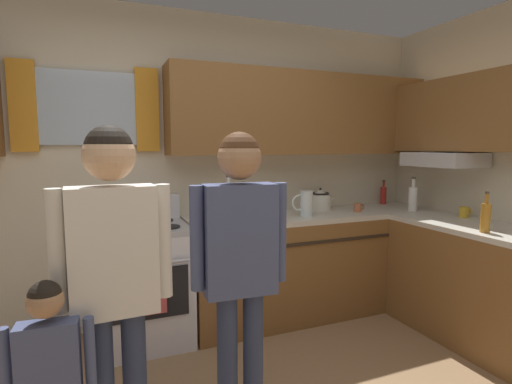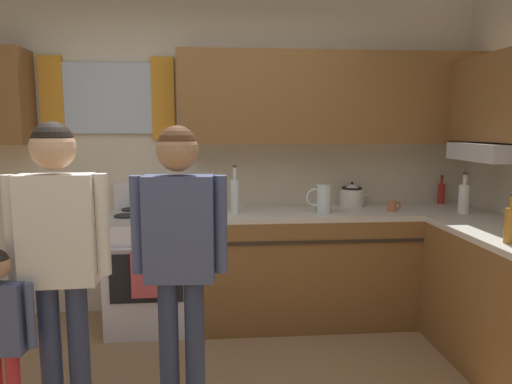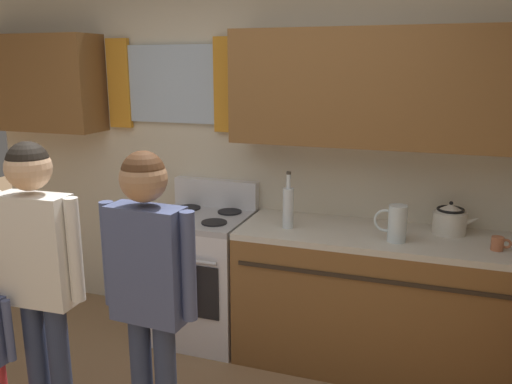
% 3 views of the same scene
% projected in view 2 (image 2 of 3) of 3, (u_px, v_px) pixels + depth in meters
% --- Properties ---
extents(back_wall_unit, '(4.60, 0.42, 2.60)m').
position_uv_depth(back_wall_unit, '(208.00, 134.00, 3.80)').
color(back_wall_unit, beige).
rests_on(back_wall_unit, ground).
extents(kitchen_counter_run, '(2.32, 2.21, 0.90)m').
position_uv_depth(kitchen_counter_run, '(404.00, 282.00, 3.35)').
color(kitchen_counter_run, brown).
rests_on(kitchen_counter_run, ground).
extents(stove_oven, '(0.64, 0.67, 1.10)m').
position_uv_depth(stove_oven, '(152.00, 267.00, 3.64)').
color(stove_oven, silver).
rests_on(stove_oven, ground).
extents(bottle_oil_amber, '(0.06, 0.06, 0.29)m').
position_uv_depth(bottle_oil_amber, '(510.00, 224.00, 2.63)').
color(bottle_oil_amber, '#B27223').
rests_on(bottle_oil_amber, kitchen_counter_run).
extents(bottle_sauce_red, '(0.06, 0.06, 0.25)m').
position_uv_depth(bottle_sauce_red, '(441.00, 193.00, 4.00)').
color(bottle_sauce_red, red).
rests_on(bottle_sauce_red, kitchen_counter_run).
extents(bottle_milk_white, '(0.08, 0.08, 0.31)m').
position_uv_depth(bottle_milk_white, '(464.00, 198.00, 3.54)').
color(bottle_milk_white, white).
rests_on(bottle_milk_white, kitchen_counter_run).
extents(bottle_tall_clear, '(0.07, 0.07, 0.37)m').
position_uv_depth(bottle_tall_clear, '(235.00, 195.00, 3.54)').
color(bottle_tall_clear, silver).
rests_on(bottle_tall_clear, kitchen_counter_run).
extents(cup_terracotta, '(0.11, 0.07, 0.08)m').
position_uv_depth(cup_terracotta, '(392.00, 206.00, 3.65)').
color(cup_terracotta, '#B76642').
rests_on(cup_terracotta, kitchen_counter_run).
extents(stovetop_kettle, '(0.27, 0.20, 0.21)m').
position_uv_depth(stovetop_kettle, '(352.00, 195.00, 3.84)').
color(stovetop_kettle, silver).
rests_on(stovetop_kettle, kitchen_counter_run).
extents(water_pitcher, '(0.19, 0.11, 0.22)m').
position_uv_depth(water_pitcher, '(323.00, 199.00, 3.56)').
color(water_pitcher, silver).
rests_on(water_pitcher, kitchen_counter_run).
extents(adult_holding_child, '(0.49, 0.21, 1.58)m').
position_uv_depth(adult_holding_child, '(59.00, 242.00, 2.28)').
color(adult_holding_child, '#2D3856').
rests_on(adult_holding_child, ground).
extents(adult_in_plaid, '(0.49, 0.21, 1.56)m').
position_uv_depth(adult_in_plaid, '(179.00, 240.00, 2.37)').
color(adult_in_plaid, '#2D3856').
rests_on(adult_in_plaid, ground).
extents(small_child, '(0.33, 0.13, 0.99)m').
position_uv_depth(small_child, '(0.00, 326.00, 2.20)').
color(small_child, red).
rests_on(small_child, ground).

